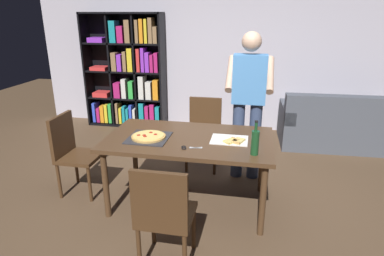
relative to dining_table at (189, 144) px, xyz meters
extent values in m
plane|color=brown|center=(0.00, 0.00, -0.68)|extent=(12.00, 12.00, 0.00)
cube|color=#BCB7C6|center=(0.00, 2.60, 0.72)|extent=(6.40, 0.10, 2.80)
cube|color=#4C331E|center=(0.00, 0.00, 0.05)|extent=(1.66, 0.96, 0.04)
cylinder|color=#4C331E|center=(-0.75, -0.40, -0.32)|extent=(0.06, 0.06, 0.71)
cylinder|color=#4C331E|center=(0.75, -0.40, -0.32)|extent=(0.06, 0.06, 0.71)
cylinder|color=#4C331E|center=(-0.75, 0.40, -0.32)|extent=(0.06, 0.06, 0.71)
cylinder|color=#4C331E|center=(0.75, 0.40, -0.32)|extent=(0.06, 0.06, 0.71)
cube|color=#472D19|center=(0.00, -0.88, -0.25)|extent=(0.42, 0.42, 0.04)
cube|color=#472D19|center=(0.00, -1.07, 0.00)|extent=(0.42, 0.04, 0.45)
cylinder|color=#472D19|center=(0.18, -0.70, -0.47)|extent=(0.04, 0.04, 0.41)
cylinder|color=#472D19|center=(-0.18, -0.70, -0.47)|extent=(0.04, 0.04, 0.41)
cylinder|color=#472D19|center=(-0.18, -1.06, -0.47)|extent=(0.04, 0.04, 0.41)
cube|color=#472D19|center=(0.00, 0.88, -0.25)|extent=(0.42, 0.42, 0.04)
cube|color=#472D19|center=(0.00, 1.07, 0.00)|extent=(0.42, 0.04, 0.45)
cylinder|color=#472D19|center=(-0.18, 0.70, -0.47)|extent=(0.04, 0.04, 0.41)
cylinder|color=#472D19|center=(0.18, 0.70, -0.47)|extent=(0.04, 0.04, 0.41)
cylinder|color=#472D19|center=(-0.18, 1.06, -0.47)|extent=(0.04, 0.04, 0.41)
cylinder|color=#472D19|center=(0.18, 1.06, -0.47)|extent=(0.04, 0.04, 0.41)
cube|color=#472D19|center=(-1.23, 0.00, -0.25)|extent=(0.42, 0.42, 0.04)
cube|color=#472D19|center=(-1.42, 0.00, 0.00)|extent=(0.04, 0.42, 0.45)
cylinder|color=#472D19|center=(-1.05, -0.18, -0.47)|extent=(0.04, 0.04, 0.41)
cylinder|color=#472D19|center=(-1.05, 0.18, -0.47)|extent=(0.04, 0.04, 0.41)
cylinder|color=#472D19|center=(-1.41, -0.18, -0.47)|extent=(0.04, 0.04, 0.41)
cylinder|color=#472D19|center=(-1.41, 0.18, -0.47)|extent=(0.04, 0.04, 0.41)
cube|color=#4C515B|center=(1.90, 2.05, -0.48)|extent=(1.73, 0.91, 0.40)
cube|color=#4C515B|center=(1.91, 1.73, -0.05)|extent=(1.71, 0.26, 0.45)
cube|color=#4C515B|center=(1.13, 2.02, -0.18)|extent=(0.19, 0.86, 0.20)
cube|color=black|center=(-2.31, 2.35, 0.30)|extent=(0.03, 0.35, 1.95)
cube|color=black|center=(-0.94, 2.35, 0.30)|extent=(0.03, 0.35, 1.95)
cube|color=black|center=(-1.62, 2.35, 1.26)|extent=(1.40, 0.35, 0.03)
cube|color=black|center=(-1.62, 2.35, -0.66)|extent=(1.40, 0.35, 0.03)
cube|color=black|center=(-1.62, 2.51, 0.30)|extent=(1.40, 0.03, 1.95)
cube|color=black|center=(-1.62, 2.35, -0.18)|extent=(1.34, 0.29, 0.03)
cube|color=black|center=(-1.62, 2.35, 0.30)|extent=(1.34, 0.29, 0.03)
cube|color=black|center=(-1.62, 2.35, 0.77)|extent=(1.34, 0.29, 0.03)
cube|color=black|center=(-1.84, 2.35, 0.30)|extent=(0.03, 0.29, 1.89)
cube|color=black|center=(-1.40, 2.35, 0.30)|extent=(0.03, 0.29, 1.89)
cube|color=blue|center=(-2.22, 2.33, -0.46)|extent=(0.05, 0.22, 0.35)
cube|color=#B21E66|center=(-2.14, 2.33, -0.50)|extent=(0.06, 0.22, 0.26)
cube|color=orange|center=(-2.07, 2.33, -0.48)|extent=(0.07, 0.22, 0.31)
cube|color=yellow|center=(-1.99, 2.33, -0.47)|extent=(0.06, 0.22, 0.33)
cube|color=green|center=(-1.91, 2.33, -0.46)|extent=(0.06, 0.22, 0.35)
cube|color=olive|center=(-1.78, 2.33, -0.45)|extent=(0.04, 0.22, 0.37)
cube|color=yellow|center=(-1.72, 2.33, -0.49)|extent=(0.05, 0.22, 0.29)
cube|color=teal|center=(-1.65, 2.33, -0.47)|extent=(0.05, 0.22, 0.32)
cube|color=teal|center=(-1.59, 2.33, -0.49)|extent=(0.05, 0.22, 0.28)
cube|color=blue|center=(-1.52, 2.33, -0.46)|extent=(0.05, 0.22, 0.35)
cube|color=silver|center=(-1.46, 2.33, -0.49)|extent=(0.04, 0.22, 0.28)
cube|color=teal|center=(-1.32, 2.33, -0.44)|extent=(0.09, 0.22, 0.40)
cube|color=#B21E66|center=(-1.22, 2.33, -0.46)|extent=(0.07, 0.22, 0.35)
cube|color=#B21E66|center=(-1.13, 2.33, -0.44)|extent=(0.08, 0.22, 0.38)
cube|color=teal|center=(-1.03, 2.33, -0.46)|extent=(0.07, 0.22, 0.34)
cube|color=red|center=(-2.07, 2.33, -0.12)|extent=(0.28, 0.25, 0.08)
cube|color=#B21E66|center=(-1.75, 2.33, -0.03)|extent=(0.11, 0.22, 0.26)
cube|color=silver|center=(-1.62, 2.33, 0.01)|extent=(0.08, 0.22, 0.34)
cube|color=green|center=(-1.49, 2.33, -0.01)|extent=(0.08, 0.22, 0.30)
cube|color=silver|center=(-1.30, 2.33, 0.04)|extent=(0.09, 0.22, 0.39)
cube|color=silver|center=(-1.17, 2.33, -0.01)|extent=(0.10, 0.22, 0.30)
cube|color=orange|center=(-1.04, 2.33, 0.01)|extent=(0.09, 0.22, 0.34)
cube|color=red|center=(-2.07, 2.33, 0.34)|extent=(0.29, 0.25, 0.06)
cube|color=olive|center=(-1.77, 2.33, 0.47)|extent=(0.09, 0.22, 0.31)
cube|color=purple|center=(-1.67, 2.33, 0.45)|extent=(0.08, 0.22, 0.28)
cube|color=olive|center=(-1.57, 2.33, 0.48)|extent=(0.06, 0.22, 0.33)
cube|color=yellow|center=(-1.48, 2.33, 0.50)|extent=(0.09, 0.22, 0.39)
cube|color=red|center=(-1.33, 2.33, 0.50)|extent=(0.05, 0.22, 0.38)
cube|color=purple|center=(-1.25, 2.33, 0.51)|extent=(0.06, 0.22, 0.40)
cube|color=purple|center=(-1.17, 2.33, 0.47)|extent=(0.07, 0.22, 0.33)
cube|color=#B21E66|center=(-1.10, 2.33, 0.45)|extent=(0.05, 0.22, 0.29)
cube|color=#B21E66|center=(-1.02, 2.33, 0.47)|extent=(0.06, 0.22, 0.32)
cube|color=purple|center=(-2.07, 2.33, 0.82)|extent=(0.27, 0.25, 0.08)
cube|color=teal|center=(-1.75, 2.33, 0.96)|extent=(0.11, 0.22, 0.35)
cube|color=#B21E66|center=(-1.62, 2.33, 0.92)|extent=(0.10, 0.22, 0.27)
cube|color=olive|center=(-1.49, 2.33, 0.97)|extent=(0.09, 0.22, 0.37)
cube|color=olive|center=(-1.33, 2.33, 0.97)|extent=(0.05, 0.22, 0.37)
cube|color=orange|center=(-1.25, 2.33, 0.98)|extent=(0.06, 0.22, 0.38)
cube|color=yellow|center=(-1.17, 2.33, 0.97)|extent=(0.05, 0.22, 0.38)
cube|color=olive|center=(-1.10, 2.33, 0.98)|extent=(0.06, 0.22, 0.40)
cube|color=olive|center=(-1.02, 2.33, 0.92)|extent=(0.07, 0.22, 0.26)
cylinder|color=#38476B|center=(0.65, 0.73, -0.20)|extent=(0.14, 0.14, 0.95)
cylinder|color=#38476B|center=(0.45, 0.73, -0.20)|extent=(0.14, 0.14, 0.95)
cube|color=#4C8CD1|center=(0.55, 0.73, 0.55)|extent=(0.38, 0.22, 0.55)
sphere|color=#E0B293|center=(0.55, 0.73, 0.96)|extent=(0.22, 0.22, 0.22)
cylinder|color=#E0B293|center=(0.78, 0.91, 0.57)|extent=(0.09, 0.50, 0.39)
cylinder|color=#E0B293|center=(0.32, 0.91, 0.57)|extent=(0.09, 0.50, 0.39)
cube|color=#2D2D33|center=(-0.39, -0.10, 0.08)|extent=(0.40, 0.40, 0.01)
cylinder|color=tan|center=(-0.39, -0.10, 0.09)|extent=(0.34, 0.34, 0.02)
cylinder|color=#EACC6B|center=(-0.39, -0.10, 0.10)|extent=(0.31, 0.31, 0.01)
cylinder|color=#B22819|center=(-0.42, -0.14, 0.11)|extent=(0.04, 0.04, 0.00)
cylinder|color=#B22819|center=(-0.33, -0.07, 0.11)|extent=(0.04, 0.04, 0.00)
cylinder|color=#B22819|center=(-0.43, -0.11, 0.11)|extent=(0.04, 0.04, 0.00)
cylinder|color=#B22819|center=(-0.49, -0.12, 0.11)|extent=(0.04, 0.04, 0.00)
cylinder|color=#B22819|center=(-0.39, -0.02, 0.11)|extent=(0.04, 0.04, 0.00)
cube|color=white|center=(0.40, 0.00, 0.08)|extent=(0.36, 0.28, 0.01)
cube|color=#EACC6B|center=(0.42, -0.06, 0.09)|extent=(0.16, 0.17, 0.02)
cube|color=tan|center=(0.46, -0.01, 0.09)|extent=(0.08, 0.08, 0.02)
cube|color=#EACC6B|center=(0.49, -0.04, 0.09)|extent=(0.13, 0.16, 0.02)
cube|color=tan|center=(0.47, -0.10, 0.09)|extent=(0.09, 0.05, 0.02)
cylinder|color=#194723|center=(0.65, -0.30, 0.18)|extent=(0.07, 0.07, 0.22)
cylinder|color=#194723|center=(0.65, -0.30, 0.33)|extent=(0.03, 0.03, 0.08)
cylinder|color=black|center=(0.65, -0.30, 0.38)|extent=(0.03, 0.03, 0.02)
cube|color=silver|center=(0.12, -0.26, 0.08)|extent=(0.12, 0.05, 0.01)
cube|color=silver|center=(0.12, -0.26, 0.08)|extent=(0.12, 0.02, 0.01)
torus|color=black|center=(0.00, -0.26, 0.08)|extent=(0.05, 0.05, 0.01)
torus|color=black|center=(0.01, -0.30, 0.08)|extent=(0.05, 0.05, 0.01)
camera|label=1|loc=(0.62, -3.01, 1.26)|focal=30.63mm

